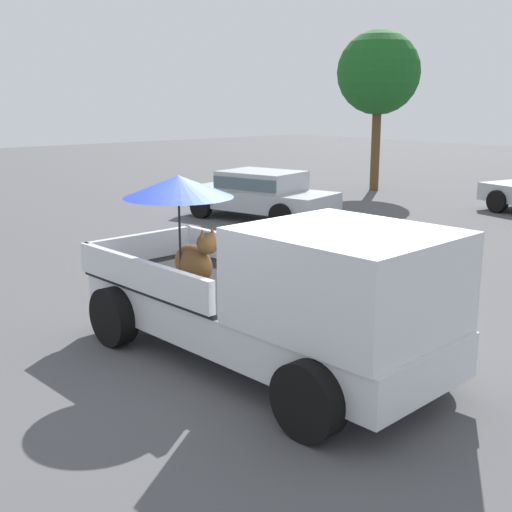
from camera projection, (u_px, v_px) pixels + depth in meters
ground_plane at (256, 361)px, 8.31m from camera, size 80.00×80.00×0.00m
pickup_truck_main at (280, 294)px, 7.77m from camera, size 5.13×2.45×2.30m
parked_sedan_near at (260, 192)px, 18.10m from camera, size 4.58×2.68×1.33m
tree_by_lot at (379, 73)px, 23.08m from camera, size 2.93×2.93×5.63m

